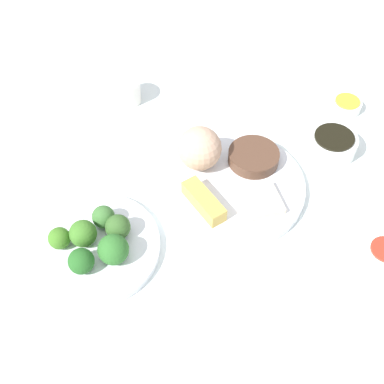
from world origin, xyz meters
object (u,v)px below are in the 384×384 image
(sauce_ramekin_hot_mustard, at_px, (346,106))
(sauce_ramekin_sweet_and_sour, at_px, (384,254))
(main_plate, at_px, (229,186))
(broccoli_plate, at_px, (93,247))
(soy_sauce_bowl, at_px, (332,145))
(teacup, at_px, (126,91))

(sauce_ramekin_hot_mustard, bearing_deg, sauce_ramekin_sweet_and_sour, -102.19)
(main_plate, distance_m, broccoli_plate, 0.28)
(soy_sauce_bowl, relative_size, teacup, 1.51)
(soy_sauce_bowl, height_order, sauce_ramekin_hot_mustard, soy_sauce_bowl)
(sauce_ramekin_hot_mustard, bearing_deg, soy_sauce_bowl, -124.06)
(main_plate, distance_m, soy_sauce_bowl, 0.23)
(sauce_ramekin_sweet_and_sour, bearing_deg, broccoli_plate, 167.44)
(broccoli_plate, distance_m, soy_sauce_bowl, 0.51)
(main_plate, xyz_separation_m, soy_sauce_bowl, (0.22, 0.06, 0.01))
(teacup, bearing_deg, broccoli_plate, -104.81)
(main_plate, xyz_separation_m, teacup, (-0.16, 0.29, 0.02))
(sauce_ramekin_sweet_and_sour, xyz_separation_m, sauce_ramekin_hot_mustard, (0.08, 0.37, 0.00))
(soy_sauce_bowl, distance_m, sauce_ramekin_hot_mustard, 0.14)
(sauce_ramekin_hot_mustard, bearing_deg, teacup, 165.53)
(broccoli_plate, height_order, teacup, teacup)
(sauce_ramekin_sweet_and_sour, relative_size, teacup, 1.00)
(soy_sauce_bowl, distance_m, sauce_ramekin_sweet_and_sour, 0.25)
(soy_sauce_bowl, bearing_deg, sauce_ramekin_hot_mustard, 55.94)
(main_plate, relative_size, sauce_ramekin_hot_mustard, 4.50)
(sauce_ramekin_sweet_and_sour, bearing_deg, sauce_ramekin_hot_mustard, 77.81)
(sauce_ramekin_hot_mustard, height_order, teacup, teacup)
(sauce_ramekin_sweet_and_sour, height_order, sauce_ramekin_hot_mustard, same)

